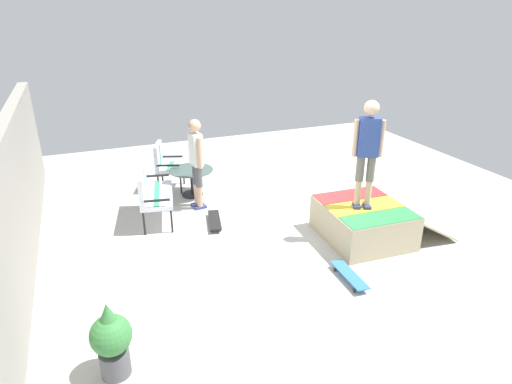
{
  "coord_description": "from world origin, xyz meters",
  "views": [
    {
      "loc": [
        -6.43,
        2.95,
        3.7
      ],
      "look_at": [
        0.12,
        0.31,
        0.7
      ],
      "focal_mm": 31.03,
      "sensor_mm": 36.0,
      "label": 1
    }
  ],
  "objects": [
    {
      "name": "skateboard_by_bench",
      "position": [
        0.53,
        0.95,
        0.08
      ],
      "size": [
        0.82,
        0.37,
        0.1
      ],
      "color": "black",
      "rests_on": "ground_plane"
    },
    {
      "name": "skateboard_spare",
      "position": [
        -1.91,
        -0.34,
        0.08
      ],
      "size": [
        0.81,
        0.24,
        0.1
      ],
      "color": "#3372B2",
      "rests_on": "ground_plane"
    },
    {
      "name": "ground_plane",
      "position": [
        0.0,
        0.0,
        -0.05
      ],
      "size": [
        12.0,
        12.0,
        0.1
      ],
      "primitive_type": "cube",
      "color": "beige"
    },
    {
      "name": "patio_table",
      "position": [
        1.99,
        0.99,
        0.4
      ],
      "size": [
        0.9,
        0.9,
        0.57
      ],
      "color": "black",
      "rests_on": "ground_plane"
    },
    {
      "name": "back_wall_cinderblock",
      "position": [
        0.0,
        4.0,
        1.08
      ],
      "size": [
        9.0,
        0.2,
        2.15
      ],
      "color": "gray",
      "rests_on": "ground_plane"
    },
    {
      "name": "person_skater",
      "position": [
        -0.93,
        -1.16,
        1.65
      ],
      "size": [
        0.34,
        0.44,
        1.77
      ],
      "color": "navy",
      "rests_on": "skate_ramp"
    },
    {
      "name": "skate_ramp",
      "position": [
        -0.9,
        -1.27,
        0.3
      ],
      "size": [
        1.52,
        2.16,
        0.61
      ],
      "color": "tan",
      "rests_on": "ground_plane"
    },
    {
      "name": "person_watching",
      "position": [
        1.37,
        1.02,
        1.04
      ],
      "size": [
        0.48,
        0.27,
        1.76
      ],
      "color": "navy",
      "rests_on": "ground_plane"
    },
    {
      "name": "patio_bench",
      "position": [
        1.15,
        1.96,
        0.62
      ],
      "size": [
        1.33,
        0.78,
        1.02
      ],
      "color": "black",
      "rests_on": "ground_plane"
    },
    {
      "name": "potted_plant",
      "position": [
        -2.47,
        2.99,
        0.47
      ],
      "size": [
        0.44,
        0.44,
        0.92
      ],
      "color": "#515156",
      "rests_on": "ground_plane"
    },
    {
      "name": "patio_chair_near_house",
      "position": [
        2.54,
        1.42,
        0.61
      ],
      "size": [
        0.77,
        0.73,
        1.02
      ],
      "color": "black",
      "rests_on": "ground_plane"
    }
  ]
}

